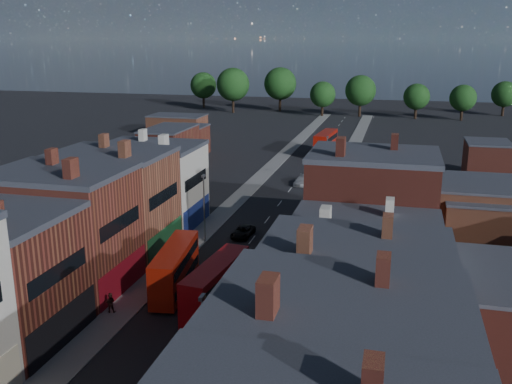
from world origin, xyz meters
The scene contains 13 objects.
pavement_west centered at (-6.50, 50.00, 0.06)m, with size 3.00×200.00×0.12m, color gray.
pavement_east centered at (6.50, 50.00, 0.06)m, with size 3.00×200.00×0.12m, color gray.
terrace_east centered at (14.00, 0.00, 6.06)m, with size 12.00×80.00×12.13m, color maroon.
lamp_post_1 centered at (5.20, 0.00, 4.70)m, with size 0.25×0.70×8.12m.
lamp_post_2 centered at (-5.20, 30.00, 4.70)m, with size 0.25×0.70×8.12m.
lamp_post_3 centered at (5.20, 60.00, 4.70)m, with size 0.25×0.70×8.12m.
bus_0 centered at (-3.41, 16.42, 2.37)m, with size 3.64×10.40×4.40m.
bus_1 centered at (1.50, 13.80, 2.34)m, with size 3.36×10.25×4.34m.
bus_2 centered at (1.86, 84.55, 2.62)m, with size 3.59×11.41×4.85m.
car_2 centered at (-1.36, 32.88, 0.63)m, with size 2.09×4.52×1.26m, color black.
car_3 centered at (1.20, 59.61, 0.68)m, with size 1.89×4.66×1.35m, color #BABABA.
ped_1 centered at (-7.22, 10.85, 1.01)m, with size 0.86×0.47×1.78m, color #3D1E18.
ped_3 centered at (7.70, 7.14, 1.00)m, with size 1.03×0.47×1.75m, color #615D53.
Camera 1 is at (16.11, -29.88, 23.13)m, focal length 40.00 mm.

